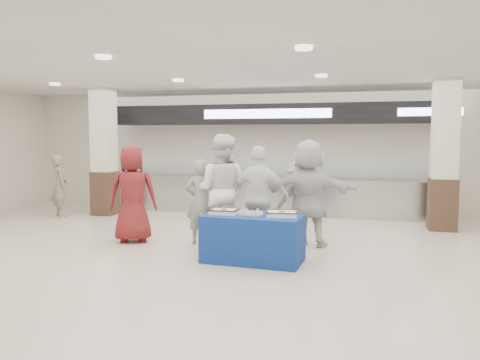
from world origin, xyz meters
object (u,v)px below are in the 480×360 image
(civilian_maroon, at_px, (133,194))
(sheet_cake_left, at_px, (224,211))
(display_table, at_px, (253,238))
(civilian_white, at_px, (308,193))
(soldier_a, at_px, (201,202))
(soldier_b, at_px, (300,202))
(chef_short, at_px, (259,197))
(soldier_bg, at_px, (59,186))
(sheet_cake_right, at_px, (282,213))
(chef_tall, at_px, (222,190))
(cupcake_tray, at_px, (251,213))

(civilian_maroon, bearing_deg, sheet_cake_left, 136.37)
(display_table, bearing_deg, civilian_white, 65.10)
(soldier_a, bearing_deg, soldier_b, 174.63)
(chef_short, xyz_separation_m, soldier_bg, (-5.46, 2.00, -0.14))
(soldier_a, distance_m, soldier_bg, 4.74)
(civilian_maroon, xyz_separation_m, chef_short, (2.41, 0.08, 0.00))
(sheet_cake_right, distance_m, civilian_white, 1.36)
(soldier_b, bearing_deg, chef_tall, 14.19)
(sheet_cake_left, relative_size, cupcake_tray, 1.04)
(cupcake_tray, relative_size, chef_tall, 0.21)
(cupcake_tray, distance_m, soldier_b, 1.61)
(chef_short, bearing_deg, soldier_b, -139.36)
(soldier_b, bearing_deg, soldier_bg, -18.30)
(civilian_white, height_order, soldier_bg, civilian_white)
(soldier_a, height_order, soldier_bg, soldier_a)
(chef_short, bearing_deg, cupcake_tray, 92.93)
(civilian_maroon, bearing_deg, soldier_bg, -56.20)
(cupcake_tray, height_order, soldier_a, soldier_a)
(cupcake_tray, height_order, soldier_bg, soldier_bg)
(soldier_a, bearing_deg, civilian_maroon, -12.51)
(sheet_cake_right, distance_m, chef_short, 1.07)
(sheet_cake_left, relative_size, sheet_cake_right, 0.87)
(chef_tall, bearing_deg, soldier_bg, -19.96)
(sheet_cake_left, distance_m, soldier_b, 1.80)
(civilian_maroon, relative_size, chef_short, 1.00)
(sheet_cake_right, bearing_deg, chef_short, 121.18)
(display_table, height_order, civilian_maroon, civilian_maroon)
(display_table, xyz_separation_m, chef_tall, (-0.81, 0.99, 0.64))
(display_table, relative_size, soldier_bg, 1.00)
(chef_tall, height_order, soldier_bg, chef_tall)
(display_table, distance_m, sheet_cake_right, 0.63)
(sheet_cake_right, distance_m, soldier_b, 1.49)
(civilian_maroon, bearing_deg, civilian_white, 166.65)
(soldier_bg, bearing_deg, display_table, -167.38)
(sheet_cake_right, height_order, soldier_b, soldier_b)
(sheet_cake_left, bearing_deg, sheet_cake_right, -1.41)
(sheet_cake_left, distance_m, chef_short, 0.97)
(sheet_cake_right, xyz_separation_m, chef_tall, (-1.27, 1.00, 0.22))
(chef_short, bearing_deg, sheet_cake_right, 120.62)
(sheet_cake_left, distance_m, cupcake_tray, 0.44)
(soldier_bg, bearing_deg, chef_short, -159.92)
(soldier_bg, bearing_deg, civilian_maroon, -174.09)
(cupcake_tray, bearing_deg, soldier_bg, 152.23)
(display_table, distance_m, cupcake_tray, 0.41)
(chef_short, distance_m, soldier_b, 0.89)
(sheet_cake_right, bearing_deg, civilian_white, 78.40)
(chef_short, bearing_deg, chef_tall, -7.78)
(civilian_maroon, bearing_deg, chef_short, 159.96)
(sheet_cake_left, distance_m, soldier_a, 1.23)
(sheet_cake_left, bearing_deg, display_table, -1.50)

